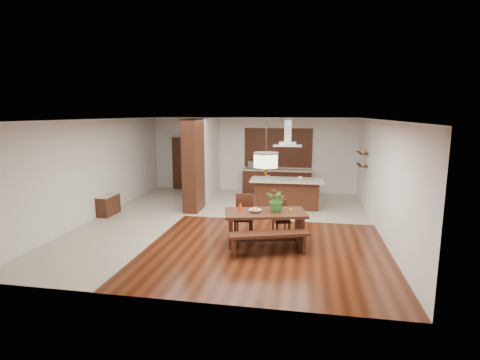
% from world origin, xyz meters
% --- Properties ---
extents(room_shell, '(9.00, 9.04, 2.92)m').
position_xyz_m(room_shell, '(0.00, 0.00, 2.06)').
color(room_shell, '#331409').
rests_on(room_shell, ground).
extents(tile_hallway, '(2.50, 9.00, 0.01)m').
position_xyz_m(tile_hallway, '(-2.75, 0.00, 0.01)').
color(tile_hallway, beige).
rests_on(tile_hallway, ground).
extents(tile_kitchen, '(5.50, 4.00, 0.01)m').
position_xyz_m(tile_kitchen, '(1.25, 2.50, 0.01)').
color(tile_kitchen, beige).
rests_on(tile_kitchen, ground).
extents(soffit_band, '(8.00, 9.00, 0.02)m').
position_xyz_m(soffit_band, '(0.00, 0.00, 2.88)').
color(soffit_band, '#3B1C0E').
rests_on(soffit_band, room_shell).
extents(partition_pier, '(0.45, 1.00, 2.90)m').
position_xyz_m(partition_pier, '(-1.40, 1.20, 1.45)').
color(partition_pier, black).
rests_on(partition_pier, ground).
extents(partition_stub, '(0.18, 2.40, 2.90)m').
position_xyz_m(partition_stub, '(-1.40, 3.30, 1.45)').
color(partition_stub, silver).
rests_on(partition_stub, ground).
extents(hallway_console, '(0.37, 0.88, 0.63)m').
position_xyz_m(hallway_console, '(-3.81, 0.20, 0.32)').
color(hallway_console, black).
rests_on(hallway_console, ground).
extents(hallway_doorway, '(1.10, 0.20, 2.10)m').
position_xyz_m(hallway_doorway, '(-2.70, 4.40, 1.05)').
color(hallway_doorway, black).
rests_on(hallway_doorway, ground).
extents(rear_counter, '(2.60, 0.62, 0.95)m').
position_xyz_m(rear_counter, '(1.00, 4.20, 0.48)').
color(rear_counter, black).
rests_on(rear_counter, ground).
extents(kitchen_window, '(2.60, 0.08, 1.50)m').
position_xyz_m(kitchen_window, '(1.00, 4.46, 1.75)').
color(kitchen_window, '#A16F30').
rests_on(kitchen_window, room_shell).
extents(shelf_lower, '(0.26, 0.90, 0.04)m').
position_xyz_m(shelf_lower, '(3.87, 2.60, 1.40)').
color(shelf_lower, black).
rests_on(shelf_lower, room_shell).
extents(shelf_upper, '(0.26, 0.90, 0.04)m').
position_xyz_m(shelf_upper, '(3.87, 2.60, 1.80)').
color(shelf_upper, black).
rests_on(shelf_upper, room_shell).
extents(dining_table, '(2.06, 1.35, 0.79)m').
position_xyz_m(dining_table, '(1.17, -1.51, 0.58)').
color(dining_table, black).
rests_on(dining_table, ground).
extents(dining_bench, '(1.80, 0.93, 0.50)m').
position_xyz_m(dining_bench, '(1.33, -2.17, 0.25)').
color(dining_bench, black).
rests_on(dining_bench, ground).
extents(dining_chair_left, '(0.48, 0.48, 1.05)m').
position_xyz_m(dining_chair_left, '(0.58, -1.05, 0.53)').
color(dining_chair_left, black).
rests_on(dining_chair_left, ground).
extents(dining_chair_right, '(0.52, 0.52, 0.89)m').
position_xyz_m(dining_chair_right, '(1.50, -0.84, 0.45)').
color(dining_chair_right, black).
rests_on(dining_chair_right, ground).
extents(pendant_lantern, '(0.64, 0.64, 1.31)m').
position_xyz_m(pendant_lantern, '(1.17, -1.51, 2.25)').
color(pendant_lantern, beige).
rests_on(pendant_lantern, room_shell).
extents(foliage_plant, '(0.62, 0.59, 0.55)m').
position_xyz_m(foliage_plant, '(1.44, -1.41, 1.06)').
color(foliage_plant, '#2D7828').
rests_on(foliage_plant, dining_table).
extents(fruit_bowl, '(0.34, 0.34, 0.07)m').
position_xyz_m(fruit_bowl, '(0.95, -1.60, 0.82)').
color(fruit_bowl, beige).
rests_on(fruit_bowl, dining_table).
extents(napkin_cone, '(0.14, 0.14, 0.21)m').
position_xyz_m(napkin_cone, '(0.58, -1.52, 0.90)').
color(napkin_cone, '#A8270C').
rests_on(napkin_cone, dining_table).
extents(gold_ornament, '(0.09, 0.09, 0.10)m').
position_xyz_m(gold_ornament, '(1.76, -1.49, 0.84)').
color(gold_ornament, gold).
rests_on(gold_ornament, dining_table).
extents(kitchen_island, '(2.36, 1.08, 0.96)m').
position_xyz_m(kitchen_island, '(1.49, 2.01, 0.49)').
color(kitchen_island, black).
rests_on(kitchen_island, ground).
extents(range_hood, '(0.90, 0.55, 0.87)m').
position_xyz_m(range_hood, '(1.49, 2.01, 2.46)').
color(range_hood, silver).
rests_on(range_hood, room_shell).
extents(island_cup, '(0.15, 0.15, 0.10)m').
position_xyz_m(island_cup, '(1.92, 1.95, 1.02)').
color(island_cup, silver).
rests_on(island_cup, kitchen_island).
extents(microwave, '(0.58, 0.40, 0.32)m').
position_xyz_m(microwave, '(0.17, 4.18, 1.11)').
color(microwave, '#AEB1B5').
rests_on(microwave, rear_counter).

